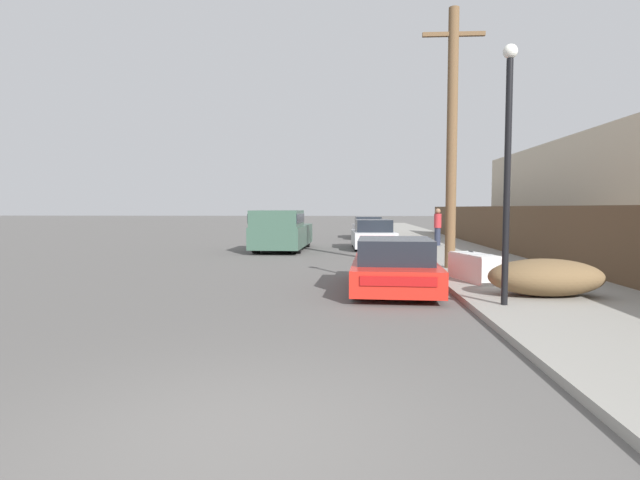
{
  "coord_description": "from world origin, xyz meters",
  "views": [
    {
      "loc": [
        0.93,
        -3.9,
        1.92
      ],
      "look_at": [
        0.03,
        11.46,
        0.91
      ],
      "focal_mm": 28.0,
      "sensor_mm": 36.0,
      "label": 1
    }
  ],
  "objects_px": {
    "car_parked_far": "(368,228)",
    "pickup_truck": "(281,231)",
    "discarded_fridge": "(475,267)",
    "pedestrian": "(438,226)",
    "utility_pole": "(452,136)",
    "parked_sports_car_red": "(394,266)",
    "street_lamp": "(508,156)",
    "car_parked_mid": "(373,235)",
    "brush_pile": "(546,277)"
  },
  "relations": [
    {
      "from": "street_lamp",
      "to": "pedestrian",
      "type": "distance_m",
      "value": 14.7
    },
    {
      "from": "pickup_truck",
      "to": "utility_pole",
      "type": "bearing_deg",
      "value": 132.96
    },
    {
      "from": "street_lamp",
      "to": "brush_pile",
      "type": "height_order",
      "value": "street_lamp"
    },
    {
      "from": "car_parked_mid",
      "to": "pickup_truck",
      "type": "bearing_deg",
      "value": -164.43
    },
    {
      "from": "utility_pole",
      "to": "brush_pile",
      "type": "relative_size",
      "value": 3.29
    },
    {
      "from": "parked_sports_car_red",
      "to": "street_lamp",
      "type": "height_order",
      "value": "street_lamp"
    },
    {
      "from": "parked_sports_car_red",
      "to": "utility_pole",
      "type": "bearing_deg",
      "value": 62.81
    },
    {
      "from": "discarded_fridge",
      "to": "pedestrian",
      "type": "xyz_separation_m",
      "value": [
        1.09,
        11.47,
        0.57
      ]
    },
    {
      "from": "pedestrian",
      "to": "discarded_fridge",
      "type": "bearing_deg",
      "value": -95.41
    },
    {
      "from": "discarded_fridge",
      "to": "utility_pole",
      "type": "xyz_separation_m",
      "value": [
        -0.08,
        2.66,
        3.57
      ]
    },
    {
      "from": "discarded_fridge",
      "to": "brush_pile",
      "type": "relative_size",
      "value": 0.77
    },
    {
      "from": "pickup_truck",
      "to": "car_parked_far",
      "type": "bearing_deg",
      "value": -112.11
    },
    {
      "from": "discarded_fridge",
      "to": "car_parked_mid",
      "type": "height_order",
      "value": "car_parked_mid"
    },
    {
      "from": "utility_pole",
      "to": "street_lamp",
      "type": "distance_m",
      "value": 5.83
    },
    {
      "from": "car_parked_far",
      "to": "brush_pile",
      "type": "bearing_deg",
      "value": -83.7
    },
    {
      "from": "pickup_truck",
      "to": "pedestrian",
      "type": "bearing_deg",
      "value": -162.88
    },
    {
      "from": "car_parked_mid",
      "to": "car_parked_far",
      "type": "xyz_separation_m",
      "value": [
        0.05,
        8.09,
        -0.0
      ]
    },
    {
      "from": "car_parked_far",
      "to": "utility_pole",
      "type": "height_order",
      "value": "utility_pole"
    },
    {
      "from": "utility_pole",
      "to": "brush_pile",
      "type": "bearing_deg",
      "value": -78.21
    },
    {
      "from": "utility_pole",
      "to": "street_lamp",
      "type": "height_order",
      "value": "utility_pole"
    },
    {
      "from": "utility_pole",
      "to": "pedestrian",
      "type": "xyz_separation_m",
      "value": [
        1.17,
        8.81,
        -2.99
      ]
    },
    {
      "from": "pickup_truck",
      "to": "street_lamp",
      "type": "height_order",
      "value": "street_lamp"
    },
    {
      "from": "car_parked_mid",
      "to": "pedestrian",
      "type": "height_order",
      "value": "pedestrian"
    },
    {
      "from": "pedestrian",
      "to": "pickup_truck",
      "type": "bearing_deg",
      "value": -164.51
    },
    {
      "from": "brush_pile",
      "to": "pedestrian",
      "type": "xyz_separation_m",
      "value": [
        0.18,
        13.53,
        0.52
      ]
    },
    {
      "from": "discarded_fridge",
      "to": "pedestrian",
      "type": "distance_m",
      "value": 11.54
    },
    {
      "from": "parked_sports_car_red",
      "to": "pickup_truck",
      "type": "xyz_separation_m",
      "value": [
        -4.05,
        10.2,
        0.35
      ]
    },
    {
      "from": "discarded_fridge",
      "to": "street_lamp",
      "type": "distance_m",
      "value": 3.9
    },
    {
      "from": "utility_pole",
      "to": "parked_sports_car_red",
      "type": "bearing_deg",
      "value": -120.13
    },
    {
      "from": "brush_pile",
      "to": "car_parked_mid",
      "type": "bearing_deg",
      "value": 102.72
    },
    {
      "from": "parked_sports_car_red",
      "to": "pedestrian",
      "type": "bearing_deg",
      "value": 78.54
    },
    {
      "from": "car_parked_far",
      "to": "discarded_fridge",
      "type": "bearing_deg",
      "value": -85.56
    },
    {
      "from": "discarded_fridge",
      "to": "brush_pile",
      "type": "bearing_deg",
      "value": -81.7
    },
    {
      "from": "pickup_truck",
      "to": "car_parked_mid",
      "type": "bearing_deg",
      "value": -160.58
    },
    {
      "from": "car_parked_far",
      "to": "pickup_truck",
      "type": "relative_size",
      "value": 0.84
    },
    {
      "from": "discarded_fridge",
      "to": "pickup_truck",
      "type": "height_order",
      "value": "pickup_truck"
    },
    {
      "from": "utility_pole",
      "to": "discarded_fridge",
      "type": "bearing_deg",
      "value": -88.22
    },
    {
      "from": "street_lamp",
      "to": "parked_sports_car_red",
      "type": "bearing_deg",
      "value": 127.84
    },
    {
      "from": "pickup_truck",
      "to": "street_lamp",
      "type": "relative_size",
      "value": 1.19
    },
    {
      "from": "car_parked_mid",
      "to": "utility_pole",
      "type": "height_order",
      "value": "utility_pole"
    },
    {
      "from": "utility_pole",
      "to": "pedestrian",
      "type": "bearing_deg",
      "value": 82.44
    },
    {
      "from": "car_parked_mid",
      "to": "pedestrian",
      "type": "relative_size",
      "value": 2.37
    },
    {
      "from": "parked_sports_car_red",
      "to": "car_parked_far",
      "type": "height_order",
      "value": "car_parked_far"
    },
    {
      "from": "car_parked_far",
      "to": "utility_pole",
      "type": "bearing_deg",
      "value": -84.89
    },
    {
      "from": "parked_sports_car_red",
      "to": "utility_pole",
      "type": "xyz_separation_m",
      "value": [
        1.96,
        3.37,
        3.47
      ]
    },
    {
      "from": "car_parked_far",
      "to": "car_parked_mid",
      "type": "bearing_deg",
      "value": -91.81
    },
    {
      "from": "car_parked_far",
      "to": "pickup_truck",
      "type": "height_order",
      "value": "pickup_truck"
    },
    {
      "from": "car_parked_far",
      "to": "pedestrian",
      "type": "xyz_separation_m",
      "value": [
        3.04,
        -7.42,
        0.39
      ]
    },
    {
      "from": "car_parked_mid",
      "to": "brush_pile",
      "type": "distance_m",
      "value": 13.18
    },
    {
      "from": "car_parked_mid",
      "to": "street_lamp",
      "type": "xyz_separation_m",
      "value": [
        1.78,
        -13.85,
        2.23
      ]
    }
  ]
}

